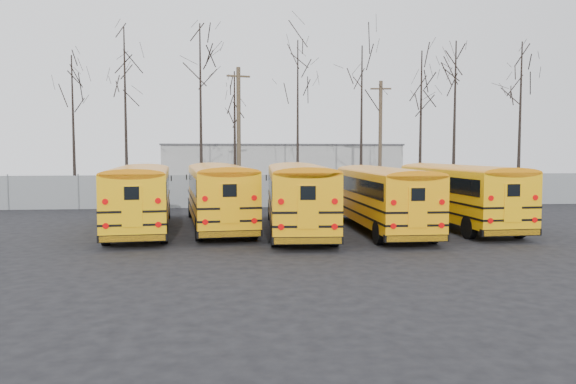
{
  "coord_description": "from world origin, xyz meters",
  "views": [
    {
      "loc": [
        -3.19,
        -22.43,
        3.45
      ],
      "look_at": [
        -0.45,
        2.8,
        1.6
      ],
      "focal_mm": 35.0,
      "sensor_mm": 36.0,
      "label": 1
    }
  ],
  "objects": [
    {
      "name": "bus_b",
      "position": [
        -3.56,
        2.6,
        1.71
      ],
      "size": [
        3.41,
        10.61,
        2.92
      ],
      "rotation": [
        0.0,
        0.0,
        0.1
      ],
      "color": "black",
      "rests_on": "ground"
    },
    {
      "name": "tree_1",
      "position": [
        -13.57,
        17.27,
        4.96
      ],
      "size": [
        0.26,
        0.26,
        9.93
      ],
      "primitive_type": "cone",
      "color": "black",
      "rests_on": "ground"
    },
    {
      "name": "utility_pole_right",
      "position": [
        8.13,
        18.33,
        4.43
      ],
      "size": [
        1.53,
        0.33,
        8.62
      ],
      "rotation": [
        0.0,
        0.0,
        -0.14
      ],
      "color": "#4C3C2B",
      "rests_on": "ground"
    },
    {
      "name": "ground",
      "position": [
        0.0,
        0.0,
        0.0
      ],
      "size": [
        120.0,
        120.0,
        0.0
      ],
      "primitive_type": "plane",
      "color": "black",
      "rests_on": "ground"
    },
    {
      "name": "utility_pole_left",
      "position": [
        -2.38,
        16.34,
        4.7
      ],
      "size": [
        1.61,
        0.5,
        9.15
      ],
      "rotation": [
        0.0,
        0.0,
        0.23
      ],
      "color": "#4C3E2B",
      "rests_on": "ground"
    },
    {
      "name": "tree_8",
      "position": [
        13.36,
        17.21,
        5.71
      ],
      "size": [
        0.26,
        0.26,
        11.43
      ],
      "primitive_type": "cone",
      "color": "black",
      "rests_on": "ground"
    },
    {
      "name": "tree_3",
      "position": [
        -4.87,
        14.87,
        5.85
      ],
      "size": [
        0.26,
        0.26,
        11.7
      ],
      "primitive_type": "cone",
      "color": "black",
      "rests_on": "ground"
    },
    {
      "name": "tree_7",
      "position": [
        9.7,
        14.06,
        5.05
      ],
      "size": [
        0.26,
        0.26,
        10.1
      ],
      "primitive_type": "cone",
      "color": "black",
      "rests_on": "ground"
    },
    {
      "name": "tree_2",
      "position": [
        -9.84,
        15.86,
        5.79
      ],
      "size": [
        0.26,
        0.26,
        11.57
      ],
      "primitive_type": "cone",
      "color": "black",
      "rests_on": "ground"
    },
    {
      "name": "distant_building",
      "position": [
        2.0,
        32.0,
        2.0
      ],
      "size": [
        22.0,
        8.0,
        4.0
      ],
      "primitive_type": "cube",
      "color": "#AEAEA9",
      "rests_on": "ground"
    },
    {
      "name": "bus_e",
      "position": [
        7.15,
        1.82,
        1.69
      ],
      "size": [
        2.81,
        10.42,
        2.89
      ],
      "rotation": [
        0.0,
        0.0,
        0.04
      ],
      "color": "black",
      "rests_on": "ground"
    },
    {
      "name": "bus_d",
      "position": [
        3.37,
        0.8,
        1.65
      ],
      "size": [
        2.33,
        10.09,
        2.82
      ],
      "rotation": [
        0.0,
        0.0,
        0.0
      ],
      "color": "black",
      "rests_on": "ground"
    },
    {
      "name": "tree_4",
      "position": [
        -2.63,
        17.31,
        4.51
      ],
      "size": [
        0.26,
        0.26,
        9.01
      ],
      "primitive_type": "cone",
      "color": "black",
      "rests_on": "ground"
    },
    {
      "name": "tree_9",
      "position": [
        17.12,
        14.87,
        5.5
      ],
      "size": [
        0.26,
        0.26,
        11.0
      ],
      "primitive_type": "cone",
      "color": "black",
      "rests_on": "ground"
    },
    {
      "name": "fence",
      "position": [
        0.0,
        12.0,
        1.0
      ],
      "size": [
        40.0,
        0.04,
        2.0
      ],
      "primitive_type": "cube",
      "color": "gray",
      "rests_on": "ground"
    },
    {
      "name": "bus_c",
      "position": [
        -0.22,
        0.83,
        1.73
      ],
      "size": [
        3.05,
        10.69,
        2.96
      ],
      "rotation": [
        0.0,
        0.0,
        -0.06
      ],
      "color": "black",
      "rests_on": "ground"
    },
    {
      "name": "tree_6",
      "position": [
        6.59,
        17.89,
        5.53
      ],
      "size": [
        0.26,
        0.26,
        11.07
      ],
      "primitive_type": "cone",
      "color": "black",
      "rests_on": "ground"
    },
    {
      "name": "tree_5",
      "position": [
        1.89,
        17.83,
        5.68
      ],
      "size": [
        0.26,
        0.26,
        11.35
      ],
      "primitive_type": "cone",
      "color": "black",
      "rests_on": "ground"
    },
    {
      "name": "bus_a",
      "position": [
        -6.89,
        1.93,
        1.69
      ],
      "size": [
        3.27,
        10.46,
        2.88
      ],
      "rotation": [
        0.0,
        0.0,
        0.09
      ],
      "color": "black",
      "rests_on": "ground"
    }
  ]
}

